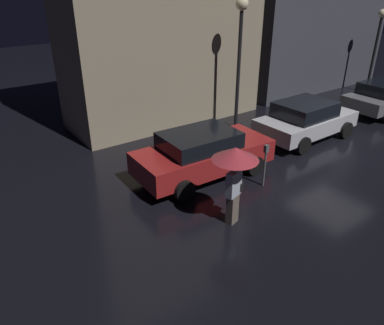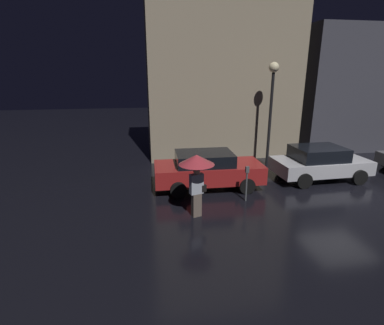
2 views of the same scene
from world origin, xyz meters
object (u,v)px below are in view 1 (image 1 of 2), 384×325
at_px(pedestrian_with_umbrella, 235,163).
at_px(parking_meter, 265,161).
at_px(street_lamp_near, 240,36).
at_px(parked_car_silver, 306,119).
at_px(parked_car_red, 203,153).
at_px(street_lamp_far, 378,36).

xyz_separation_m(pedestrian_with_umbrella, parking_meter, (1.96, 0.85, -0.86)).
xyz_separation_m(pedestrian_with_umbrella, street_lamp_near, (4.51, 4.95, 1.90)).
bearing_deg(parking_meter, street_lamp_near, 58.11).
xyz_separation_m(parked_car_silver, street_lamp_near, (-1.34, 2.38, 2.82)).
bearing_deg(parked_car_red, street_lamp_far, 12.39).
bearing_deg(street_lamp_near, parked_car_red, -144.86).
height_order(parked_car_red, street_lamp_near, street_lamp_near).
relative_size(parking_meter, street_lamp_near, 0.27).
height_order(pedestrian_with_umbrella, street_lamp_near, street_lamp_near).
bearing_deg(street_lamp_far, parking_meter, -161.42).
distance_m(parking_meter, street_lamp_near, 5.55).
bearing_deg(street_lamp_near, street_lamp_far, -0.89).
height_order(parked_car_silver, street_lamp_far, street_lamp_far).
relative_size(pedestrian_with_umbrella, street_lamp_far, 0.50).
relative_size(parked_car_silver, parking_meter, 3.08).
bearing_deg(parked_car_silver, parking_meter, -157.36).
xyz_separation_m(parking_meter, street_lamp_far, (11.75, 3.95, 2.06)).
bearing_deg(parked_car_red, street_lamp_near, 36.89).
bearing_deg(street_lamp_far, street_lamp_near, 179.11).
bearing_deg(parking_meter, street_lamp_far, 18.58).
height_order(parked_car_red, pedestrian_with_umbrella, pedestrian_with_umbrella).
height_order(parked_car_silver, parking_meter, parked_car_silver).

